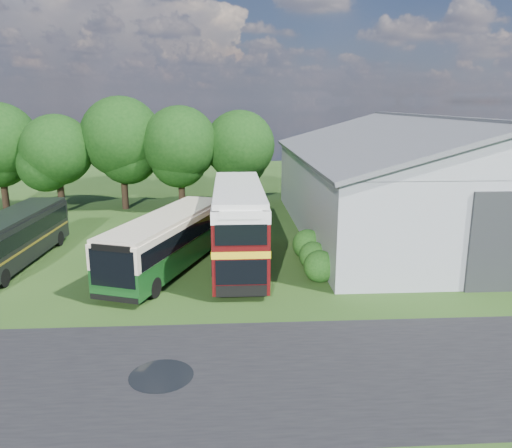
{
  "coord_description": "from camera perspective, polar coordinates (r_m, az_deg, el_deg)",
  "views": [
    {
      "loc": [
        0.81,
        -18.41,
        9.1
      ],
      "look_at": [
        2.39,
        8.0,
        2.59
      ],
      "focal_mm": 35.0,
      "sensor_mm": 36.0,
      "label": 1
    }
  ],
  "objects": [
    {
      "name": "ground",
      "position": [
        20.55,
        -5.47,
        -12.53
      ],
      "size": [
        120.0,
        120.0,
        0.0
      ],
      "primitive_type": "plane",
      "color": "#1E3B12",
      "rests_on": "ground"
    },
    {
      "name": "asphalt_road",
      "position": [
        18.03,
        4.19,
        -16.53
      ],
      "size": [
        60.0,
        8.0,
        0.02
      ],
      "primitive_type": "cube",
      "color": "black",
      "rests_on": "ground"
    },
    {
      "name": "puddle",
      "position": [
        18.04,
        -10.77,
        -16.73
      ],
      "size": [
        2.2,
        2.2,
        0.01
      ],
      "primitive_type": "cylinder",
      "color": "black",
      "rests_on": "ground"
    },
    {
      "name": "storage_shed",
      "position": [
        37.53,
        18.91,
        5.52
      ],
      "size": [
        18.8,
        24.8,
        8.15
      ],
      "color": "gray",
      "rests_on": "ground"
    },
    {
      "name": "tree_left_b",
      "position": [
        44.3,
        -21.8,
        7.86
      ],
      "size": [
        5.78,
        5.78,
        8.16
      ],
      "color": "black",
      "rests_on": "ground"
    },
    {
      "name": "tree_mid",
      "position": [
        44.2,
        -15.14,
        9.56
      ],
      "size": [
        6.8,
        6.8,
        9.6
      ],
      "color": "black",
      "rests_on": "ground"
    },
    {
      "name": "tree_right_a",
      "position": [
        42.52,
        -8.67,
        9.06
      ],
      "size": [
        6.26,
        6.26,
        8.83
      ],
      "color": "black",
      "rests_on": "ground"
    },
    {
      "name": "tree_right_b",
      "position": [
        43.18,
        -1.86,
        8.94
      ],
      "size": [
        5.98,
        5.98,
        8.45
      ],
      "color": "black",
      "rests_on": "ground"
    },
    {
      "name": "shrub_front",
      "position": [
        26.49,
        7.24,
        -6.39
      ],
      "size": [
        1.7,
        1.7,
        1.7
      ],
      "primitive_type": "sphere",
      "color": "#194714",
      "rests_on": "ground"
    },
    {
      "name": "shrub_mid",
      "position": [
        28.34,
        6.51,
        -5.0
      ],
      "size": [
        1.6,
        1.6,
        1.6
      ],
      "primitive_type": "sphere",
      "color": "#194714",
      "rests_on": "ground"
    },
    {
      "name": "shrub_back",
      "position": [
        30.21,
        5.86,
        -3.79
      ],
      "size": [
        1.8,
        1.8,
        1.8
      ],
      "primitive_type": "sphere",
      "color": "#194714",
      "rests_on": "ground"
    },
    {
      "name": "bus_green_single",
      "position": [
        27.84,
        -10.01,
        -1.91
      ],
      "size": [
        6.23,
        11.47,
        3.1
      ],
      "rotation": [
        0.0,
        0.0,
        -0.34
      ],
      "color": "black",
      "rests_on": "ground"
    },
    {
      "name": "bus_maroon_double",
      "position": [
        27.84,
        -2.01,
        -0.29
      ],
      "size": [
        2.81,
        10.82,
        4.65
      ],
      "rotation": [
        0.0,
        0.0,
        -0.0
      ],
      "color": "black",
      "rests_on": "ground"
    },
    {
      "name": "bus_dark_single",
      "position": [
        31.59,
        -25.94,
        -1.43
      ],
      "size": [
        2.98,
        10.69,
        2.92
      ],
      "rotation": [
        0.0,
        0.0,
        -0.05
      ],
      "color": "black",
      "rests_on": "ground"
    }
  ]
}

